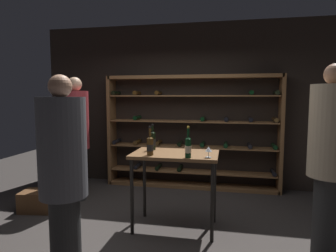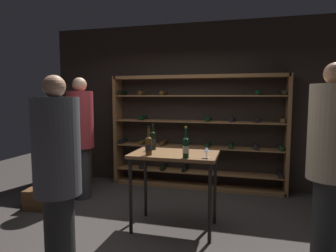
{
  "view_description": "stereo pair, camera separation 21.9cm",
  "coord_description": "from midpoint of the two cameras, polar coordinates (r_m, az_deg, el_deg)",
  "views": [
    {
      "loc": [
        0.87,
        -3.44,
        1.66
      ],
      "look_at": [
        0.12,
        0.23,
        1.28
      ],
      "focal_mm": 31.39,
      "sensor_mm": 36.0,
      "label": 1
    },
    {
      "loc": [
        1.08,
        -3.39,
        1.66
      ],
      "look_at": [
        0.12,
        0.23,
        1.28
      ],
      "focal_mm": 31.39,
      "sensor_mm": 36.0,
      "label": 2
    }
  ],
  "objects": [
    {
      "name": "wine_bottle_red_label",
      "position": [
        3.5,
        -5.3,
        -3.78
      ],
      "size": [
        0.08,
        0.08,
        0.35
      ],
      "color": "#4C3314",
      "rests_on": "tasting_table"
    },
    {
      "name": "tasting_table",
      "position": [
        3.67,
        -0.33,
        -7.1
      ],
      "size": [
        1.06,
        0.64,
        0.96
      ],
      "color": "brown",
      "rests_on": "ground"
    },
    {
      "name": "wine_crate",
      "position": [
        4.84,
        -25.09,
        -13.05
      ],
      "size": [
        0.52,
        0.4,
        0.29
      ],
      "primitive_type": "cube",
      "rotation": [
        0.0,
        0.0,
        0.14
      ],
      "color": "brown",
      "rests_on": "ground"
    },
    {
      "name": "wine_glass_stemmed_left",
      "position": [
        3.38,
        6.03,
        -4.6
      ],
      "size": [
        0.08,
        0.08,
        0.13
      ],
      "color": "silver",
      "rests_on": "tasting_table"
    },
    {
      "name": "person_guest_blue_shirt",
      "position": [
        2.76,
        -21.87,
        -8.08
      ],
      "size": [
        0.41,
        0.41,
        1.85
      ],
      "rotation": [
        0.0,
        0.0,
        -2.57
      ],
      "color": "#252525",
      "rests_on": "ground"
    },
    {
      "name": "back_wall",
      "position": [
        5.52,
        1.37,
        4.01
      ],
      "size": [
        5.28,
        0.1,
        2.99
      ],
      "primitive_type": "cube",
      "color": "black",
      "rests_on": "ground"
    },
    {
      "name": "person_bystander_red_print",
      "position": [
        3.32,
        27.46,
        -4.66
      ],
      "size": [
        0.44,
        0.44,
        1.98
      ],
      "rotation": [
        0.0,
        0.0,
        -1.82
      ],
      "color": "#272727",
      "rests_on": "ground"
    },
    {
      "name": "wine_bottle_black_capsule",
      "position": [
        3.34,
        2.04,
        -4.08
      ],
      "size": [
        0.07,
        0.07,
        0.36
      ],
      "color": "black",
      "rests_on": "tasting_table"
    },
    {
      "name": "person_bystander_dark_jacket",
      "position": [
        4.89,
        -18.67,
        -1.27
      ],
      "size": [
        0.41,
        0.41,
        1.96
      ],
      "rotation": [
        0.0,
        0.0,
        -1.17
      ],
      "color": "#303030",
      "rests_on": "ground"
    },
    {
      "name": "wine_bottle_amber_reserve",
      "position": [
        3.85,
        -4.65,
        -2.78
      ],
      "size": [
        0.08,
        0.08,
        0.34
      ],
      "color": "black",
      "rests_on": "tasting_table"
    },
    {
      "name": "display_cabinet",
      "position": [
        5.58,
        -19.74,
        -4.42
      ],
      "size": [
        0.44,
        0.36,
        1.42
      ],
      "primitive_type": "cube",
      "color": "#4C2D1E",
      "rests_on": "ground"
    },
    {
      "name": "wine_rack",
      "position": [
        5.31,
        3.47,
        -1.29
      ],
      "size": [
        3.12,
        0.32,
        2.04
      ],
      "color": "brown",
      "rests_on": "ground"
    },
    {
      "name": "ground_plane",
      "position": [
        3.92,
        -4.21,
        -19.34
      ],
      "size": [
        10.03,
        10.03,
        0.0
      ],
      "primitive_type": "plane",
      "color": "#383330"
    }
  ]
}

